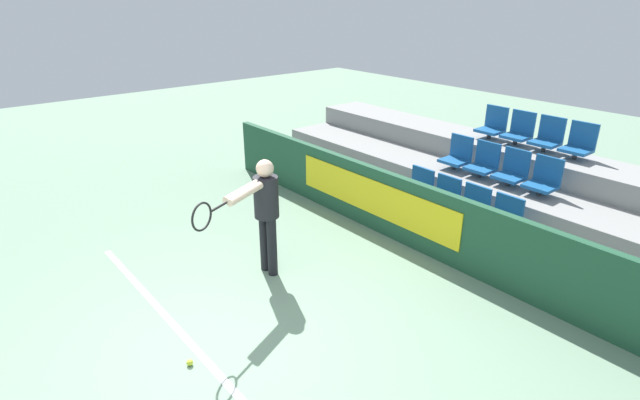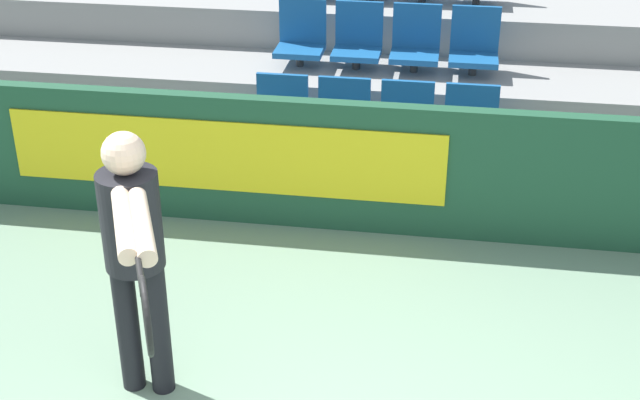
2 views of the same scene
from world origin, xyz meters
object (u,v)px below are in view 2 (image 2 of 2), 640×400
at_px(stadium_chair_5, 358,41).
at_px(stadium_chair_7, 474,46).
at_px(stadium_chair_6, 415,43).
at_px(stadium_chair_1, 343,120).
at_px(stadium_chair_4, 301,38).
at_px(stadium_chair_0, 281,116).
at_px(tennis_player, 134,245).
at_px(stadium_chair_3, 470,128).
at_px(stadium_chair_2, 406,124).

xyz_separation_m(stadium_chair_5, stadium_chair_7, (1.02, 0.00, 0.00)).
distance_m(stadium_chair_5, stadium_chair_7, 1.02).
xyz_separation_m(stadium_chair_6, stadium_chair_7, (0.51, 0.00, 0.00)).
bearing_deg(stadium_chair_1, stadium_chair_4, 117.65).
distance_m(stadium_chair_4, stadium_chair_5, 0.51).
height_order(stadium_chair_0, tennis_player, tennis_player).
height_order(stadium_chair_0, stadium_chair_3, same).
distance_m(stadium_chair_1, stadium_chair_2, 0.51).
bearing_deg(stadium_chair_5, stadium_chair_4, 180.00).
xyz_separation_m(stadium_chair_5, tennis_player, (-0.72, -3.79, 0.03)).
distance_m(stadium_chair_5, tennis_player, 3.86).
height_order(stadium_chair_4, stadium_chair_6, same).
bearing_deg(tennis_player, stadium_chair_2, 42.93).
distance_m(stadium_chair_3, stadium_chair_4, 1.85).
bearing_deg(stadium_chair_0, stadium_chair_5, 62.35).
height_order(stadium_chair_1, stadium_chair_5, stadium_chair_5).
bearing_deg(stadium_chair_7, stadium_chair_0, -147.53).
xyz_separation_m(stadium_chair_3, tennis_player, (-1.74, -2.82, 0.39)).
bearing_deg(stadium_chair_4, stadium_chair_7, 0.00).
xyz_separation_m(stadium_chair_0, stadium_chair_6, (1.02, 0.97, 0.36)).
xyz_separation_m(stadium_chair_6, tennis_player, (-1.23, -3.79, 0.03)).
bearing_deg(stadium_chair_2, stadium_chair_1, 180.00).
relative_size(stadium_chair_3, stadium_chair_5, 1.00).
height_order(stadium_chair_0, stadium_chair_6, stadium_chair_6).
relative_size(stadium_chair_2, stadium_chair_6, 1.00).
distance_m(stadium_chair_3, stadium_chair_5, 1.46).
xyz_separation_m(stadium_chair_2, stadium_chair_7, (0.51, 0.97, 0.36)).
relative_size(stadium_chair_5, stadium_chair_6, 1.00).
bearing_deg(stadium_chair_0, stadium_chair_6, 43.67).
relative_size(stadium_chair_0, stadium_chair_6, 1.00).
bearing_deg(stadium_chair_0, stadium_chair_7, 32.47).
height_order(stadium_chair_1, stadium_chair_7, stadium_chair_7).
bearing_deg(tennis_player, stadium_chair_7, 41.87).
bearing_deg(stadium_chair_2, stadium_chair_3, 0.00).
relative_size(stadium_chair_5, tennis_player, 0.35).
bearing_deg(stadium_chair_7, stadium_chair_3, -90.00).
bearing_deg(stadium_chair_1, stadium_chair_7, 43.67).
distance_m(stadium_chair_4, stadium_chair_6, 1.02).
relative_size(stadium_chair_1, stadium_chair_7, 1.00).
bearing_deg(stadium_chair_6, stadium_chair_5, 180.00).
height_order(stadium_chair_4, tennis_player, tennis_player).
bearing_deg(tennis_player, stadium_chair_1, 52.18).
xyz_separation_m(stadium_chair_2, tennis_player, (-1.23, -2.82, 0.39)).
distance_m(stadium_chair_0, stadium_chair_2, 1.02).
distance_m(stadium_chair_2, stadium_chair_5, 1.16).
xyz_separation_m(stadium_chair_4, tennis_player, (-0.21, -3.79, 0.03)).
height_order(stadium_chair_4, stadium_chair_5, same).
bearing_deg(stadium_chair_6, stadium_chair_3, -62.35).
bearing_deg(stadium_chair_1, stadium_chair_3, 0.00).
bearing_deg(stadium_chair_4, stadium_chair_6, 0.00).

